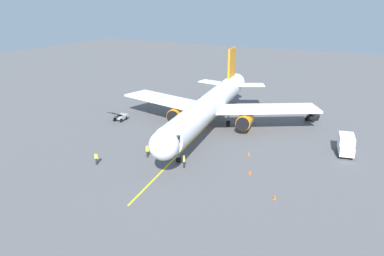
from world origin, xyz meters
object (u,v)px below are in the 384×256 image
Objects in this scene: belt_loader_starboard_side at (312,117)px; safety_cone_wing_port at (275,197)px; belt_loader_portside at (121,117)px; safety_cone_nose_right at (250,172)px; safety_cone_nose_left at (249,154)px; ground_crew_wing_walker at (147,151)px; ground_crew_loader at (184,161)px; box_truck_near_nose at (346,145)px; ground_crew_marshaller at (96,158)px; airplane at (209,107)px.

safety_cone_wing_port is at bearing 94.64° from belt_loader_starboard_side.
safety_cone_nose_right is at bearing 159.53° from belt_loader_portside.
belt_loader_starboard_side is at bearing -101.69° from safety_cone_nose_left.
ground_crew_wing_walker is at bearing 30.51° from safety_cone_nose_left.
ground_crew_wing_walker is 6.09m from ground_crew_loader.
ground_crew_wing_walker is 27.27m from box_truck_near_nose.
belt_loader_starboard_side reaches higher than ground_crew_loader.
box_truck_near_nose is at bearing -177.00° from belt_loader_portside.
belt_loader_portside is 35.65m from safety_cone_wing_port.
belt_loader_portside reaches higher than safety_cone_nose_left.
safety_cone_nose_right and safety_cone_wing_port have the same top height.
ground_crew_wing_walker is at bearing 5.95° from safety_cone_nose_right.
ground_crew_marshaller is at bearing 22.97° from ground_crew_loader.
ground_crew_loader is (-10.48, -4.44, 0.00)m from ground_crew_marshaller.
ground_crew_marshaller is 3.11× the size of safety_cone_nose_right.
ground_crew_wing_walker is 31.86m from belt_loader_starboard_side.
box_truck_near_nose is 13.46m from safety_cone_nose_left.
safety_cone_nose_left is (4.22, 20.42, -0.44)m from belt_loader_starboard_side.
airplane is 73.19× the size of safety_cone_nose_left.
safety_cone_nose_right is at bearing -174.05° from ground_crew_wing_walker.
ground_crew_marshaller is (6.81, 19.28, -3.12)m from airplane.
ground_crew_wing_walker is 3.11× the size of safety_cone_nose_right.
belt_loader_starboard_side is 30.93m from safety_cone_wing_port.
box_truck_near_nose is at bearing 178.92° from airplane.
belt_loader_portside is 8.46× the size of safety_cone_nose_right.
box_truck_near_nose is 37.19m from belt_loader_portside.
box_truck_near_nose is 8.91× the size of safety_cone_nose_left.
belt_loader_starboard_side is (-20.60, -32.58, -0.17)m from ground_crew_marshaller.
belt_loader_portside is at bearing -25.20° from safety_cone_wing_port.
ground_crew_wing_walker is at bearing -130.89° from ground_crew_marshaller.
airplane is 23.54× the size of ground_crew_marshaller.
safety_cone_wing_port is (-16.28, 17.53, -3.73)m from airplane.
belt_loader_starboard_side is 8.60× the size of safety_cone_wing_port.
belt_loader_portside reaches higher than ground_crew_wing_walker.
ground_crew_marshaller reaches higher than safety_cone_nose_right.
box_truck_near_nose reaches higher than belt_loader_portside.
safety_cone_nose_left is (-5.89, -7.71, -0.61)m from ground_crew_loader.
ground_crew_loader is 23.28m from belt_loader_portside.
ground_crew_marshaller and ground_crew_loader have the same top height.
belt_loader_starboard_side is (-10.11, -28.13, -0.17)m from ground_crew_loader.
box_truck_near_nose reaches higher than safety_cone_nose_left.
safety_cone_nose_right is (-14.11, -1.47, -0.61)m from ground_crew_wing_walker.
belt_loader_starboard_side is (7.38, -13.70, -0.67)m from box_truck_near_nose.
belt_loader_starboard_side is (-29.75, -15.64, 0.00)m from belt_loader_portside.
ground_crew_wing_walker is at bearing 80.47° from airplane.
ground_crew_loader is 3.11× the size of safety_cone_wing_port.
ground_crew_loader is at bearing -12.03° from safety_cone_wing_port.
safety_cone_nose_right is at bearing 111.32° from safety_cone_nose_left.
box_truck_near_nose is 1.04× the size of belt_loader_starboard_side.
ground_crew_wing_walker reaches higher than safety_cone_nose_left.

